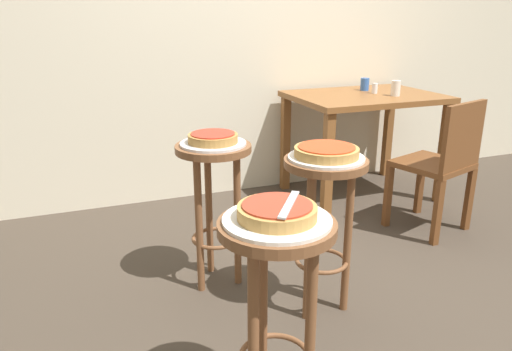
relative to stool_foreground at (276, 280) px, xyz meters
The scene contains 16 objects.
ground_plane 1.15m from the stool_foreground, 38.51° to the left, with size 6.00×6.00×0.00m, color #42382D.
stool_foreground is the anchor object (origin of this frame).
serving_plate_foreground 0.21m from the stool_foreground, ahead, with size 0.34×0.34×0.01m, color white.
pizza_foreground 0.24m from the stool_foreground, ahead, with size 0.24×0.24×0.05m.
stool_middle 0.71m from the stool_foreground, 49.10° to the left, with size 0.37×0.37×0.74m.
serving_plate_middle 0.74m from the stool_foreground, 49.10° to the left, with size 0.33×0.33×0.01m, color silver.
pizza_middle 0.75m from the stool_foreground, 49.10° to the left, with size 0.28×0.28×0.05m.
stool_leftside 0.95m from the stool_foreground, 85.32° to the left, with size 0.37×0.37×0.74m.
serving_plate_leftside 0.97m from the stool_foreground, 85.32° to the left, with size 0.32×0.32×0.01m, color silver.
pizza_leftside 0.98m from the stool_foreground, 85.32° to the left, with size 0.24×0.24×0.05m.
dining_table 2.33m from the stool_foreground, 50.44° to the left, with size 1.06×0.77×0.78m.
cup_near_edge 2.34m from the stool_foreground, 45.22° to the left, with size 0.06×0.06×0.11m, color silver.
cup_far_edge 2.52m from the stool_foreground, 51.08° to the left, with size 0.06×0.06×0.09m, color #3360B2.
condiment_shaker 2.40m from the stool_foreground, 49.01° to the left, with size 0.04×0.04×0.07m, color white.
wooden_chair 1.89m from the stool_foreground, 33.53° to the left, with size 0.50×0.50×0.85m.
pizza_server_knife 0.26m from the stool_foreground, 33.69° to the right, with size 0.22×0.02×0.01m, color silver.
Camera 1 is at (-1.34, -1.88, 1.35)m, focal length 34.37 mm.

